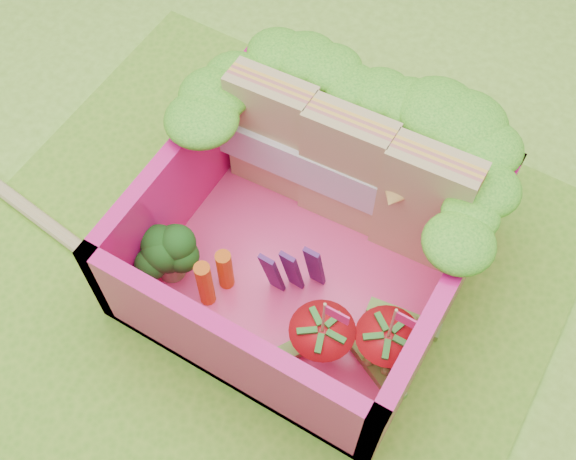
{
  "coord_description": "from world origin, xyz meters",
  "views": [
    {
      "loc": [
        0.9,
        -1.11,
        2.94
      ],
      "look_at": [
        0.1,
        0.25,
        0.28
      ],
      "focal_mm": 45.0,
      "sensor_mm": 36.0,
      "label": 1
    }
  ],
  "objects_px": {
    "broccoli": "(167,253)",
    "strawberry_left": "(321,343)",
    "bento_box": "(308,237)",
    "sandwich_stack": "(346,170)",
    "strawberry_right": "(385,348)",
    "chopsticks": "(42,220)"
  },
  "relations": [
    {
      "from": "bento_box",
      "to": "strawberry_right",
      "type": "xyz_separation_m",
      "value": [
        0.5,
        -0.24,
        -0.09
      ]
    },
    {
      "from": "strawberry_left",
      "to": "strawberry_right",
      "type": "bearing_deg",
      "value": 25.53
    },
    {
      "from": "broccoli",
      "to": "chopsticks",
      "type": "xyz_separation_m",
      "value": [
        -0.7,
        -0.08,
        -0.2
      ]
    },
    {
      "from": "bento_box",
      "to": "strawberry_left",
      "type": "xyz_separation_m",
      "value": [
        0.27,
        -0.35,
        -0.09
      ]
    },
    {
      "from": "broccoli",
      "to": "sandwich_stack",
      "type": "bearing_deg",
      "value": 53.43
    },
    {
      "from": "strawberry_left",
      "to": "strawberry_right",
      "type": "height_order",
      "value": "strawberry_left"
    },
    {
      "from": "strawberry_left",
      "to": "strawberry_right",
      "type": "relative_size",
      "value": 1.0
    },
    {
      "from": "sandwich_stack",
      "to": "strawberry_right",
      "type": "height_order",
      "value": "sandwich_stack"
    },
    {
      "from": "sandwich_stack",
      "to": "broccoli",
      "type": "distance_m",
      "value": 0.85
    },
    {
      "from": "strawberry_left",
      "to": "bento_box",
      "type": "bearing_deg",
      "value": 127.03
    },
    {
      "from": "bento_box",
      "to": "sandwich_stack",
      "type": "bearing_deg",
      "value": 89.15
    },
    {
      "from": "bento_box",
      "to": "broccoli",
      "type": "relative_size",
      "value": 4.18
    },
    {
      "from": "bento_box",
      "to": "sandwich_stack",
      "type": "relative_size",
      "value": 1.08
    },
    {
      "from": "strawberry_right",
      "to": "chopsticks",
      "type": "distance_m",
      "value": 1.71
    },
    {
      "from": "strawberry_left",
      "to": "broccoli",
      "type": "bearing_deg",
      "value": 179.24
    },
    {
      "from": "chopsticks",
      "to": "broccoli",
      "type": "bearing_deg",
      "value": 6.46
    },
    {
      "from": "broccoli",
      "to": "strawberry_left",
      "type": "distance_m",
      "value": 0.76
    },
    {
      "from": "sandwich_stack",
      "to": "strawberry_left",
      "type": "height_order",
      "value": "sandwich_stack"
    },
    {
      "from": "sandwich_stack",
      "to": "chopsticks",
      "type": "bearing_deg",
      "value": -147.99
    },
    {
      "from": "bento_box",
      "to": "sandwich_stack",
      "type": "xyz_separation_m",
      "value": [
        0.0,
        0.32,
        0.1
      ]
    },
    {
      "from": "bento_box",
      "to": "broccoli",
      "type": "height_order",
      "value": "bento_box"
    },
    {
      "from": "broccoli",
      "to": "strawberry_right",
      "type": "relative_size",
      "value": 0.62
    }
  ]
}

